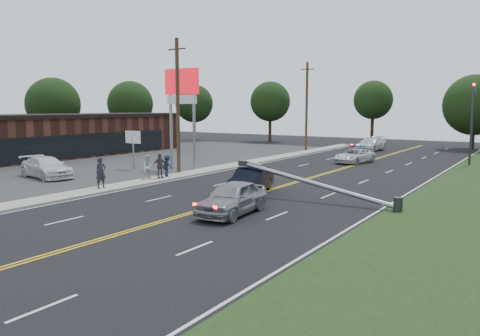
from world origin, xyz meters
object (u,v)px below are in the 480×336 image
Objects in this scene: bystander_b at (148,167)px; emergency_b at (371,144)px; utility_pole_mid at (178,106)px; emergency_a at (355,156)px; bystander_a at (101,173)px; small_sign at (133,140)px; parked_car at (46,167)px; bystander_c at (167,166)px; bystander_d at (160,166)px; traffic_signal at (472,116)px; fallen_streetlight at (322,185)px; crashed_sedan at (251,180)px; waiting_sedan at (232,198)px; pylon_sign at (182,94)px; utility_pole_far at (307,106)px.

emergency_b is at bearing 16.89° from bystander_b.
utility_pole_mid is 17.07m from emergency_a.
emergency_b is at bearing 2.53° from bystander_a.
parked_car is at bearing -104.55° from small_sign.
bystander_d is at bearing 176.05° from bystander_c.
utility_pole_mid is (-17.50, -18.00, 0.88)m from traffic_signal.
traffic_signal is 31.03m from bystander_a.
fallen_streetlight is 14.58m from utility_pole_mid.
utility_pole_mid is (4.80, 0.00, 2.75)m from small_sign.
crashed_sedan is 2.44× the size of bystander_a.
waiting_sedan is at bearing -96.00° from bystander_d.
waiting_sedan is at bearing -41.50° from pylon_sign.
crashed_sedan is (13.59, -3.78, -1.58)m from small_sign.
bystander_a reaches higher than emergency_a.
bystander_c reaches higher than emergency_b.
bystander_b is (-17.03, -21.69, -3.25)m from traffic_signal.
small_sign is 9.62m from bystander_a.
traffic_signal reaches higher than waiting_sedan.
small_sign is at bearing 46.06° from bystander_a.
bystander_d reaches higher than bystander_c.
small_sign is at bearing -141.10° from traffic_signal.
pylon_sign is 2.55m from utility_pole_mid.
bystander_d is at bearing -73.40° from utility_pole_mid.
traffic_signal reaches higher than bystander_b.
bystander_d is (-16.60, -21.00, -3.23)m from traffic_signal.
bystander_c is 0.85m from bystander_d.
traffic_signal is at bearing -14.18° from bystander_d.
waiting_sedan is 0.90× the size of parked_car.
small_sign is at bearing -108.46° from emergency_b.
traffic_signal is 34.65m from parked_car.
traffic_signal reaches higher than emergency_a.
bystander_b is at bearing 157.99° from bystander_c.
fallen_streetlight is at bearing -61.78° from bystander_a.
parked_car is (-6.54, -28.71, -4.34)m from utility_pole_far.
waiting_sedan is at bearing -103.64° from traffic_signal.
parked_car is 0.94× the size of emergency_b.
utility_pole_far is at bearing 86.28° from pylon_sign.
utility_pole_far reaches higher than emergency_a.
small_sign is 0.69× the size of emergency_a.
crashed_sedan reaches higher than parked_car.
parked_car is (-1.74, -6.71, -1.59)m from small_sign.
utility_pole_mid is 1.95× the size of parked_car.
emergency_a is (-2.36, 22.90, -0.16)m from waiting_sedan.
crashed_sedan is at bearing -52.08° from bystander_a.
crashed_sedan is 1.00× the size of waiting_sedan.
bystander_d is at bearing 144.12° from waiting_sedan.
small_sign is at bearing -150.26° from pylon_sign.
bystander_c is at bearing -63.06° from pylon_sign.
utility_pole_mid reaches higher than fallen_streetlight.
emergency_b reaches higher than crashed_sedan.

